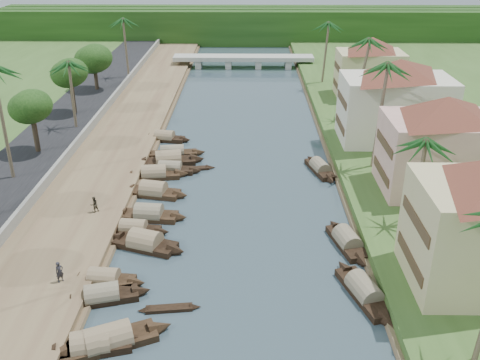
{
  "coord_description": "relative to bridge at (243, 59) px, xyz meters",
  "views": [
    {
      "loc": [
        0.85,
        -35.51,
        25.19
      ],
      "look_at": [
        0.15,
        14.03,
        2.0
      ],
      "focal_mm": 40.0,
      "sensor_mm": 36.0,
      "label": 1
    }
  ],
  "objects": [
    {
      "name": "sampan_3",
      "position": [
        -9.9,
        -75.21,
        -1.31
      ],
      "size": [
        7.52,
        3.4,
        2.02
      ],
      "rotation": [
        0.0,
        0.0,
        0.27
      ],
      "color": "black",
      "rests_on": "ground"
    },
    {
      "name": "person_near",
      "position": [
        -13.35,
        -73.92,
        -0.06
      ],
      "size": [
        0.73,
        0.73,
        1.72
      ],
      "primitive_type": "imported",
      "rotation": [
        0.0,
        0.0,
        0.79
      ],
      "color": "#25242C",
      "rests_on": "left_bank"
    },
    {
      "name": "palm_8",
      "position": [
        -20.5,
        -13.09,
        9.41
      ],
      "size": [
        3.2,
        3.2,
        11.53
      ],
      "color": "#6F5D4A",
      "rests_on": "ground"
    },
    {
      "name": "sampan_14",
      "position": [
        9.77,
        -74.4,
        -1.31
      ],
      "size": [
        4.19,
        9.0,
        2.17
      ],
      "rotation": [
        0.0,
        0.0,
        1.87
      ],
      "color": "black",
      "rests_on": "ground"
    },
    {
      "name": "left_bank",
      "position": [
        -16.0,
        -52.0,
        -1.32
      ],
      "size": [
        10.0,
        180.0,
        0.8
      ],
      "primitive_type": "cube",
      "color": "brown",
      "rests_on": "ground"
    },
    {
      "name": "tree_3",
      "position": [
        -24.0,
        -48.83,
        5.03
      ],
      "size": [
        4.5,
        4.5,
        7.31
      ],
      "color": "#3F2F24",
      "rests_on": "ground"
    },
    {
      "name": "palm_2",
      "position": [
        15.0,
        -52.29,
        10.63
      ],
      "size": [
        3.2,
        3.2,
        13.0
      ],
      "color": "#6F5D4A",
      "rests_on": "ground"
    },
    {
      "name": "retaining_wall",
      "position": [
        -20.2,
        -52.0,
        -0.37
      ],
      "size": [
        0.4,
        180.0,
        1.1
      ],
      "primitive_type": "cube",
      "color": "slate",
      "rests_on": "left_bank"
    },
    {
      "name": "palm_7",
      "position": [
        14.0,
        -15.61,
        9.24
      ],
      "size": [
        3.2,
        3.2,
        11.55
      ],
      "color": "#6F5D4A",
      "rests_on": "ground"
    },
    {
      "name": "sampan_4",
      "position": [
        -10.28,
        -73.13,
        -1.31
      ],
      "size": [
        6.84,
        2.05,
        1.96
      ],
      "rotation": [
        0.0,
        0.0,
        -0.09
      ],
      "color": "black",
      "rests_on": "ground"
    },
    {
      "name": "sampan_12",
      "position": [
        -8.33,
        -46.85,
        -1.31
      ],
      "size": [
        8.5,
        2.64,
        2.02
      ],
      "rotation": [
        0.0,
        0.0,
        0.14
      ],
      "color": "black",
      "rests_on": "ground"
    },
    {
      "name": "sampan_8",
      "position": [
        -8.89,
        -57.6,
        -1.3
      ],
      "size": [
        7.82,
        3.3,
        2.34
      ],
      "rotation": [
        0.0,
        0.0,
        -0.2
      ],
      "color": "black",
      "rests_on": "ground"
    },
    {
      "name": "building_far",
      "position": [
        18.99,
        -44.0,
        4.66
      ],
      "size": [
        15.59,
        15.59,
        10.2
      ],
      "color": "beige",
      "rests_on": "right_bank"
    },
    {
      "name": "canoe_1",
      "position": [
        -4.77,
        -76.23,
        -1.62
      ],
      "size": [
        4.75,
        1.32,
        0.76
      ],
      "rotation": [
        0.0,
        0.0,
        0.12
      ],
      "color": "black",
      "rests_on": "ground"
    },
    {
      "name": "tree_4",
      "position": [
        -24.0,
        -34.02,
        5.3
      ],
      "size": [
        4.63,
        4.63,
        7.63
      ],
      "color": "#3F2F24",
      "rests_on": "ground"
    },
    {
      "name": "sampan_15",
      "position": [
        9.69,
        -67.21,
        -1.31
      ],
      "size": [
        3.51,
        8.12,
        2.14
      ],
      "rotation": [
        0.0,
        0.0,
        1.82
      ],
      "color": "black",
      "rests_on": "ground"
    },
    {
      "name": "ground",
      "position": [
        -0.0,
        -72.0,
        -1.72
      ],
      "size": [
        220.0,
        220.0,
        0.0
      ],
      "primitive_type": "plane",
      "color": "#33454D",
      "rests_on": "ground"
    },
    {
      "name": "palm_1",
      "position": [
        16.0,
        -64.93,
        7.14
      ],
      "size": [
        3.2,
        3.2,
        9.38
      ],
      "color": "#6F5D4A",
      "rests_on": "ground"
    },
    {
      "name": "sampan_9",
      "position": [
        -7.95,
        -51.74,
        -1.31
      ],
      "size": [
        7.6,
        1.93,
        1.94
      ],
      "rotation": [
        0.0,
        0.0,
        -0.06
      ],
      "color": "black",
      "rests_on": "ground"
    },
    {
      "name": "bridge",
      "position": [
        0.0,
        0.0,
        0.0
      ],
      "size": [
        28.0,
        4.0,
        2.4
      ],
      "color": "#A8A99E",
      "rests_on": "ground"
    },
    {
      "name": "road",
      "position": [
        -24.5,
        -52.0,
        -1.02
      ],
      "size": [
        8.0,
        180.0,
        1.4
      ],
      "primitive_type": "cube",
      "color": "black",
      "rests_on": "ground"
    },
    {
      "name": "building_distant",
      "position": [
        19.99,
        -24.0,
        4.16
      ],
      "size": [
        12.62,
        12.62,
        9.2
      ],
      "color": "#C7B985",
      "rests_on": "right_bank"
    },
    {
      "name": "sampan_7",
      "position": [
        -9.5,
        -65.29,
        -1.32
      ],
      "size": [
        6.97,
        2.17,
        1.88
      ],
      "rotation": [
        0.0,
        0.0,
        -0.12
      ],
      "color": "black",
      "rests_on": "ground"
    },
    {
      "name": "treeline",
      "position": [
        -0.0,
        28.0,
        2.28
      ],
      "size": [
        120.0,
        14.0,
        8.0
      ],
      "color": "#17370F",
      "rests_on": "ground"
    },
    {
      "name": "tree_5",
      "position": [
        -24.0,
        -21.52,
        4.6
      ],
      "size": [
        5.39,
        5.39,
        7.21
      ],
      "color": "#3F2F24",
      "rests_on": "ground"
    },
    {
      "name": "sampan_13",
      "position": [
        -10.02,
        -41.57,
        -1.31
      ],
      "size": [
        7.38,
        2.8,
        2.01
      ],
      "rotation": [
        0.0,
        0.0,
        -0.18
      ],
      "color": "black",
      "rests_on": "ground"
    },
    {
      "name": "sampan_5",
      "position": [
        -7.99,
        -67.75,
        -1.3
      ],
      "size": [
        7.97,
        4.4,
        2.45
      ],
      "rotation": [
        0.0,
        0.0,
        -0.34
      ],
      "color": "black",
      "rests_on": "ground"
    },
    {
      "name": "tree_6",
      "position": [
        24.0,
        -41.52,
        4.68
      ],
      "size": [
        4.9,
        4.9,
        7.3
      ],
      "color": "#3F2F24",
      "rests_on": "ground"
    },
    {
      "name": "right_bank",
      "position": [
        19.0,
        -52.0,
        -1.12
      ],
      "size": [
        16.0,
        180.0,
        1.2
      ],
      "primitive_type": "cube",
      "color": "#355321",
      "rests_on": "ground"
    },
    {
      "name": "building_mid",
      "position": [
        19.99,
        -58.0,
        4.41
      ],
      "size": [
        14.11,
        14.11,
        9.7
      ],
      "color": "beige",
      "rests_on": "right_bank"
    },
    {
      "name": "sampan_11",
      "position": [
        -8.47,
        -49.27,
        -1.3
      ],
      "size": [
        9.01,
        3.56,
        2.49
      ],
      "rotation": [
        0.0,
        0.0,
        0.19
      ],
      "color": "black",
      "rests_on": "ground"
    },
    {
      "name": "sampan_2",
      "position": [
        -8.29,
        -80.0,
        -1.3
      ],
      "size": [
        8.87,
        5.36,
        2.34
      ],
      "rotation": [
        0.0,
        0.0,
        0.43
      ],
      "color": "black",
      "rests_on": "ground"
    },
    {
      "name": "palm_6",
      "position": [
        -22.0,
        -40.15,
        8.08
      ],
      "size": [
        3.2,
        3.2,
        10.15
      ],
      "color": "#6F5D4A",
      "rests_on": "ground"
    },
    {
      "name": "sampan_10",
      "position": [
        -9.56,
        -53.24,
        -1.31
      ],
      "size": [
        8.12,
        2.65,
        2.2
      ],
      "rotation": [
        0.0,
        0.0,
        0.12
      ],
      "color": "black",
      "rests_on": "ground"
    },
    {
      "name": "canoe_2",
      "position": [
        -5.78,
        -51.03,
        -1.62
      ],
      "size": [
        6.06,
        1.97,
        0.87
      ],
      "rotation": [
        0.0,
        0.0,
        0.19
      ],
      "color": "black",
      "rests_on": "ground"
    },
    {
      "name": "person_far",
      "position": [
        -13.66,
        -62.75,
        -0.13
      ],
      "size": [
        0.97,
        0.96,
        1.58
      ],
      "primitive_type": "imported",
      "rotation": [
        0.0,
        0.0,
        3.91
      ],
      "color": "#383327",
      "rests_on": "left_bank"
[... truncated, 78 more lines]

